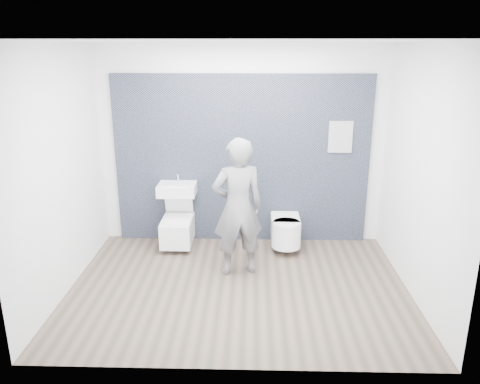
{
  "coord_description": "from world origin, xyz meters",
  "views": [
    {
      "loc": [
        0.16,
        -4.99,
        2.75
      ],
      "look_at": [
        0.0,
        0.6,
        1.0
      ],
      "focal_mm": 35.0,
      "sensor_mm": 36.0,
      "label": 1
    }
  ],
  "objects_px": {
    "toilet_square": "(178,229)",
    "visitor": "(238,207)",
    "washbasin": "(177,189)",
    "toilet_rounded": "(286,231)"
  },
  "relations": [
    {
      "from": "toilet_square",
      "to": "toilet_rounded",
      "type": "height_order",
      "value": "toilet_square"
    },
    {
      "from": "washbasin",
      "to": "toilet_square",
      "type": "bearing_deg",
      "value": -90.0
    },
    {
      "from": "washbasin",
      "to": "visitor",
      "type": "distance_m",
      "value": 1.23
    },
    {
      "from": "toilet_rounded",
      "to": "visitor",
      "type": "height_order",
      "value": "visitor"
    },
    {
      "from": "washbasin",
      "to": "toilet_square",
      "type": "distance_m",
      "value": 0.57
    },
    {
      "from": "toilet_square",
      "to": "visitor",
      "type": "bearing_deg",
      "value": -40.43
    },
    {
      "from": "washbasin",
      "to": "toilet_rounded",
      "type": "xyz_separation_m",
      "value": [
        1.53,
        -0.15,
        -0.55
      ]
    },
    {
      "from": "toilet_square",
      "to": "toilet_rounded",
      "type": "distance_m",
      "value": 1.53
    },
    {
      "from": "visitor",
      "to": "washbasin",
      "type": "bearing_deg",
      "value": -58.44
    },
    {
      "from": "toilet_square",
      "to": "visitor",
      "type": "distance_m",
      "value": 1.3
    }
  ]
}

